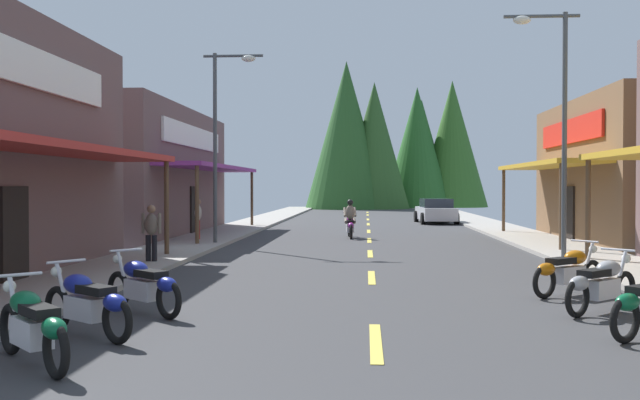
{
  "coord_description": "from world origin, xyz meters",
  "views": [
    {
      "loc": [
        -0.14,
        -2.14,
        2.1
      ],
      "look_at": [
        -1.9,
        24.88,
        1.57
      ],
      "focal_mm": 39.55,
      "sensor_mm": 36.0,
      "label": 1
    }
  ],
  "objects_px": {
    "pedestrian_by_shop": "(151,231)",
    "motorcycle_parked_right_2": "(601,284)",
    "rider_cruising_lead": "(350,222)",
    "parked_car_curbside": "(436,211)",
    "motorcycle_parked_left_2": "(143,284)",
    "streetlamp_left": "(223,122)",
    "pedestrian_browsing": "(198,217)",
    "motorcycle_parked_left_1": "(87,302)",
    "streetlamp_right": "(554,102)",
    "motorcycle_parked_right_3": "(568,270)",
    "motorcycle_parked_left_0": "(32,325)"
  },
  "relations": [
    {
      "from": "motorcycle_parked_right_2",
      "to": "streetlamp_right",
      "type": "bearing_deg",
      "value": 37.8
    },
    {
      "from": "streetlamp_left",
      "to": "pedestrian_browsing",
      "type": "xyz_separation_m",
      "value": [
        -1.28,
        1.51,
        -3.41
      ]
    },
    {
      "from": "motorcycle_parked_left_1",
      "to": "pedestrian_by_shop",
      "type": "height_order",
      "value": "pedestrian_by_shop"
    },
    {
      "from": "motorcycle_parked_left_2",
      "to": "rider_cruising_lead",
      "type": "distance_m",
      "value": 17.45
    },
    {
      "from": "pedestrian_by_shop",
      "to": "motorcycle_parked_left_2",
      "type": "bearing_deg",
      "value": -152.57
    },
    {
      "from": "streetlamp_left",
      "to": "streetlamp_right",
      "type": "distance_m",
      "value": 11.14
    },
    {
      "from": "motorcycle_parked_right_3",
      "to": "motorcycle_parked_left_0",
      "type": "height_order",
      "value": "same"
    },
    {
      "from": "motorcycle_parked_left_0",
      "to": "parked_car_curbside",
      "type": "height_order",
      "value": "parked_car_curbside"
    },
    {
      "from": "motorcycle_parked_right_2",
      "to": "pedestrian_by_shop",
      "type": "distance_m",
      "value": 11.48
    },
    {
      "from": "rider_cruising_lead",
      "to": "pedestrian_browsing",
      "type": "bearing_deg",
      "value": 109.55
    },
    {
      "from": "motorcycle_parked_left_0",
      "to": "motorcycle_parked_left_1",
      "type": "xyz_separation_m",
      "value": [
        -0.0,
        1.61,
        0.0
      ]
    },
    {
      "from": "motorcycle_parked_left_0",
      "to": "motorcycle_parked_left_2",
      "type": "xyz_separation_m",
      "value": [
        0.22,
        3.4,
        0.0
      ]
    },
    {
      "from": "motorcycle_parked_right_2",
      "to": "motorcycle_parked_left_2",
      "type": "distance_m",
      "value": 7.56
    },
    {
      "from": "rider_cruising_lead",
      "to": "parked_car_curbside",
      "type": "xyz_separation_m",
      "value": [
        4.61,
        11.84,
        0.03
      ]
    },
    {
      "from": "motorcycle_parked_left_2",
      "to": "rider_cruising_lead",
      "type": "bearing_deg",
      "value": -59.96
    },
    {
      "from": "motorcycle_parked_left_0",
      "to": "motorcycle_parked_right_3",
      "type": "bearing_deg",
      "value": -97.84
    },
    {
      "from": "streetlamp_right",
      "to": "pedestrian_browsing",
      "type": "height_order",
      "value": "streetlamp_right"
    },
    {
      "from": "pedestrian_browsing",
      "to": "motorcycle_parked_left_2",
      "type": "bearing_deg",
      "value": 86.79
    },
    {
      "from": "streetlamp_left",
      "to": "motorcycle_parked_left_2",
      "type": "height_order",
      "value": "streetlamp_left"
    },
    {
      "from": "streetlamp_left",
      "to": "motorcycle_parked_right_3",
      "type": "relative_size",
      "value": 3.93
    },
    {
      "from": "motorcycle_parked_left_1",
      "to": "rider_cruising_lead",
      "type": "bearing_deg",
      "value": -63.34
    },
    {
      "from": "motorcycle_parked_right_2",
      "to": "motorcycle_parked_right_3",
      "type": "bearing_deg",
      "value": 47.59
    },
    {
      "from": "motorcycle_parked_left_2",
      "to": "rider_cruising_lead",
      "type": "xyz_separation_m",
      "value": [
        3.01,
        17.19,
        0.17
      ]
    },
    {
      "from": "pedestrian_by_shop",
      "to": "parked_car_curbside",
      "type": "bearing_deg",
      "value": -12.33
    },
    {
      "from": "pedestrian_browsing",
      "to": "streetlamp_left",
      "type": "bearing_deg",
      "value": 116.75
    },
    {
      "from": "streetlamp_left",
      "to": "pedestrian_browsing",
      "type": "bearing_deg",
      "value": 130.11
    },
    {
      "from": "motorcycle_parked_left_1",
      "to": "parked_car_curbside",
      "type": "relative_size",
      "value": 0.41
    },
    {
      "from": "motorcycle_parked_left_1",
      "to": "motorcycle_parked_left_2",
      "type": "bearing_deg",
      "value": -60.82
    },
    {
      "from": "streetlamp_right",
      "to": "rider_cruising_lead",
      "type": "relative_size",
      "value": 3.26
    },
    {
      "from": "streetlamp_left",
      "to": "pedestrian_by_shop",
      "type": "height_order",
      "value": "streetlamp_left"
    },
    {
      "from": "motorcycle_parked_right_3",
      "to": "motorcycle_parked_left_1",
      "type": "height_order",
      "value": "same"
    },
    {
      "from": "motorcycle_parked_right_3",
      "to": "pedestrian_by_shop",
      "type": "height_order",
      "value": "pedestrian_by_shop"
    },
    {
      "from": "motorcycle_parked_left_1",
      "to": "streetlamp_right",
      "type": "bearing_deg",
      "value": -94.23
    },
    {
      "from": "streetlamp_left",
      "to": "motorcycle_parked_right_2",
      "type": "bearing_deg",
      "value": -54.8
    },
    {
      "from": "pedestrian_by_shop",
      "to": "motorcycle_parked_right_2",
      "type": "bearing_deg",
      "value": -112.4
    },
    {
      "from": "streetlamp_left",
      "to": "motorcycle_parked_right_2",
      "type": "xyz_separation_m",
      "value": [
        8.89,
        -12.61,
        -3.87
      ]
    },
    {
      "from": "motorcycle_parked_right_3",
      "to": "motorcycle_parked_left_2",
      "type": "distance_m",
      "value": 7.92
    },
    {
      "from": "motorcycle_parked_left_0",
      "to": "rider_cruising_lead",
      "type": "relative_size",
      "value": 0.74
    },
    {
      "from": "motorcycle_parked_right_2",
      "to": "pedestrian_browsing",
      "type": "relative_size",
      "value": 1.01
    },
    {
      "from": "rider_cruising_lead",
      "to": "motorcycle_parked_left_2",
      "type": "bearing_deg",
      "value": 165.86
    },
    {
      "from": "streetlamp_left",
      "to": "motorcycle_parked_right_3",
      "type": "bearing_deg",
      "value": -50.38
    },
    {
      "from": "streetlamp_right",
      "to": "parked_car_curbside",
      "type": "height_order",
      "value": "streetlamp_right"
    },
    {
      "from": "rider_cruising_lead",
      "to": "parked_car_curbside",
      "type": "distance_m",
      "value": 12.71
    },
    {
      "from": "streetlamp_right",
      "to": "motorcycle_parked_left_2",
      "type": "relative_size",
      "value": 4.09
    },
    {
      "from": "streetlamp_left",
      "to": "motorcycle_parked_left_2",
      "type": "bearing_deg",
      "value": -84.13
    },
    {
      "from": "motorcycle_parked_left_0",
      "to": "pedestrian_browsing",
      "type": "distance_m",
      "value": 18.27
    },
    {
      "from": "motorcycle_parked_left_1",
      "to": "motorcycle_parked_left_2",
      "type": "height_order",
      "value": "same"
    },
    {
      "from": "motorcycle_parked_left_2",
      "to": "pedestrian_by_shop",
      "type": "bearing_deg",
      "value": -33.83
    },
    {
      "from": "rider_cruising_lead",
      "to": "motorcycle_parked_left_1",
      "type": "bearing_deg",
      "value": 166.12
    },
    {
      "from": "streetlamp_left",
      "to": "motorcycle_parked_left_1",
      "type": "height_order",
      "value": "streetlamp_left"
    }
  ]
}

